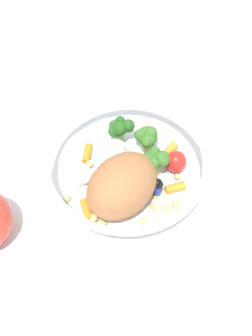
{
  "coord_description": "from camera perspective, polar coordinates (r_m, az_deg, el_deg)",
  "views": [
    {
      "loc": [
        -0.32,
        -0.09,
        0.52
      ],
      "look_at": [
        -0.01,
        -0.01,
        0.03
      ],
      "focal_mm": 49.7,
      "sensor_mm": 36.0,
      "label": 1
    }
  ],
  "objects": [
    {
      "name": "food_container",
      "position": [
        0.57,
        -0.3,
        -0.48
      ],
      "size": [
        0.2,
        0.2,
        0.08
      ],
      "color": "white",
      "rests_on": "ground_plane"
    },
    {
      "name": "ground_plane",
      "position": [
        0.61,
        -0.71,
        -0.37
      ],
      "size": [
        2.4,
        2.4,
        0.0
      ],
      "primitive_type": "plane",
      "color": "white"
    }
  ]
}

